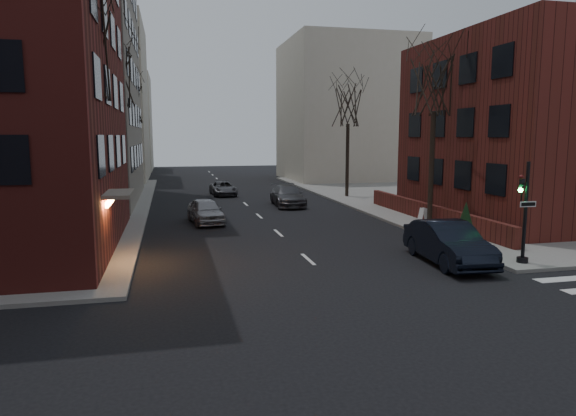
# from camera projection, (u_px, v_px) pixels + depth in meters

# --- Properties ---
(ground) EXTENTS (160.00, 160.00, 0.00)m
(ground) POSITION_uv_depth(u_px,v_px,m) (471.00, 403.00, 9.92)
(ground) COLOR black
(ground) RESTS_ON ground
(sidewalk_far_right) EXTENTS (44.00, 44.00, 0.15)m
(sidewalk_far_right) POSITION_uv_depth(u_px,v_px,m) (571.00, 193.00, 45.33)
(sidewalk_far_right) COLOR gray
(sidewalk_far_right) RESTS_ON ground
(building_left_tan) EXTENTS (18.00, 18.00, 28.00)m
(building_left_tan) POSITION_uv_depth(u_px,v_px,m) (2.00, 12.00, 36.97)
(building_left_tan) COLOR gray
(building_left_tan) RESTS_ON ground
(building_right_brick) EXTENTS (12.00, 14.00, 11.00)m
(building_right_brick) POSITION_uv_depth(u_px,v_px,m) (540.00, 130.00, 31.17)
(building_right_brick) COLOR #5C1F1A
(building_right_brick) RESTS_ON ground
(low_wall_right) EXTENTS (0.35, 16.00, 1.00)m
(low_wall_right) POSITION_uv_depth(u_px,v_px,m) (429.00, 212.00, 30.24)
(low_wall_right) COLOR #5C1F1A
(low_wall_right) RESTS_ON sidewalk_far_right
(building_distant_la) EXTENTS (14.00, 16.00, 18.00)m
(building_distant_la) POSITION_uv_depth(u_px,v_px,m) (82.00, 101.00, 58.37)
(building_distant_la) COLOR beige
(building_distant_la) RESTS_ON ground
(building_distant_ra) EXTENTS (14.00, 14.00, 16.00)m
(building_distant_ra) POSITION_uv_depth(u_px,v_px,m) (346.00, 111.00, 60.39)
(building_distant_ra) COLOR beige
(building_distant_ra) RESTS_ON ground
(building_distant_lb) EXTENTS (10.00, 12.00, 14.00)m
(building_distant_lb) POSITION_uv_depth(u_px,v_px,m) (116.00, 123.00, 75.49)
(building_distant_lb) COLOR beige
(building_distant_lb) RESTS_ON ground
(traffic_signal) EXTENTS (0.76, 0.44, 4.00)m
(traffic_signal) POSITION_uv_depth(u_px,v_px,m) (524.00, 219.00, 20.11)
(traffic_signal) COLOR black
(traffic_signal) RESTS_ON sidewalk_far_right
(tree_left_a) EXTENTS (4.18, 4.18, 10.26)m
(tree_left_a) POSITION_uv_depth(u_px,v_px,m) (81.00, 51.00, 20.28)
(tree_left_a) COLOR #2D231C
(tree_left_a) RESTS_ON sidewalk_far_left
(tree_left_b) EXTENTS (4.40, 4.40, 10.80)m
(tree_left_b) POSITION_uv_depth(u_px,v_px,m) (113.00, 74.00, 31.79)
(tree_left_b) COLOR #2D231C
(tree_left_b) RESTS_ON sidewalk_far_left
(tree_left_c) EXTENTS (3.96, 3.96, 9.72)m
(tree_left_c) POSITION_uv_depth(u_px,v_px,m) (130.00, 103.00, 45.42)
(tree_left_c) COLOR #2D231C
(tree_left_c) RESTS_ON sidewalk_far_left
(tree_right_a) EXTENTS (3.96, 3.96, 9.72)m
(tree_right_a) POSITION_uv_depth(u_px,v_px,m) (435.00, 83.00, 28.13)
(tree_right_a) COLOR #2D231C
(tree_right_a) RESTS_ON sidewalk_far_right
(tree_right_b) EXTENTS (3.74, 3.74, 9.18)m
(tree_right_b) POSITION_uv_depth(u_px,v_px,m) (348.00, 105.00, 41.70)
(tree_right_b) COLOR #2D231C
(tree_right_b) RESTS_ON sidewalk_far_right
(streetlamp_near) EXTENTS (0.36, 0.36, 6.28)m
(streetlamp_near) POSITION_uv_depth(u_px,v_px,m) (120.00, 152.00, 28.72)
(streetlamp_near) COLOR black
(streetlamp_near) RESTS_ON sidewalk_far_left
(streetlamp_far) EXTENTS (0.36, 0.36, 6.28)m
(streetlamp_far) POSITION_uv_depth(u_px,v_px,m) (140.00, 145.00, 48.01)
(streetlamp_far) COLOR black
(streetlamp_far) RESTS_ON sidewalk_far_left
(parked_sedan) EXTENTS (2.13, 5.27, 1.70)m
(parked_sedan) POSITION_uv_depth(u_px,v_px,m) (448.00, 243.00, 20.68)
(parked_sedan) COLOR black
(parked_sedan) RESTS_ON ground
(car_lane_silver) EXTENTS (2.24, 4.47, 1.46)m
(car_lane_silver) POSITION_uv_depth(u_px,v_px,m) (206.00, 211.00, 30.28)
(car_lane_silver) COLOR #96959A
(car_lane_silver) RESTS_ON ground
(car_lane_gray) EXTENTS (2.38, 5.31, 1.51)m
(car_lane_gray) POSITION_uv_depth(u_px,v_px,m) (288.00, 196.00, 37.82)
(car_lane_gray) COLOR #434348
(car_lane_gray) RESTS_ON ground
(car_lane_far) EXTENTS (2.19, 4.41, 1.20)m
(car_lane_far) POSITION_uv_depth(u_px,v_px,m) (223.00, 188.00, 44.46)
(car_lane_far) COLOR #47474C
(car_lane_far) RESTS_ON ground
(sandwich_board) EXTENTS (0.38, 0.52, 0.83)m
(sandwich_board) POSITION_uv_depth(u_px,v_px,m) (423.00, 215.00, 29.92)
(sandwich_board) COLOR silver
(sandwich_board) RESTS_ON sidewalk_far_right
(evergreen_shrub) EXTENTS (1.63, 1.63, 2.08)m
(evergreen_shrub) POSITION_uv_depth(u_px,v_px,m) (465.00, 225.00, 22.97)
(evergreen_shrub) COLOR #16321D
(evergreen_shrub) RESTS_ON sidewalk_far_right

